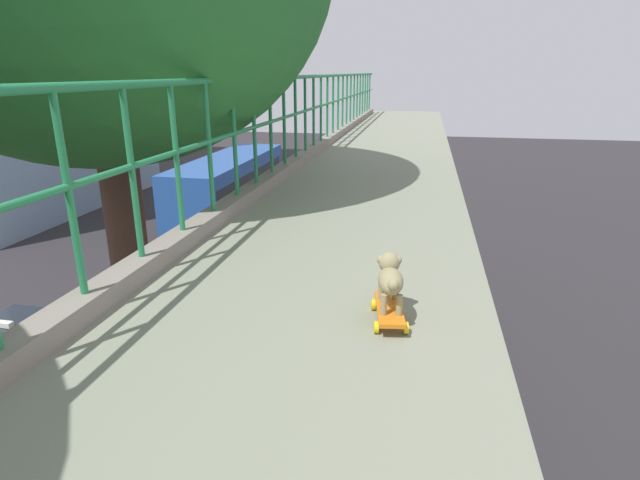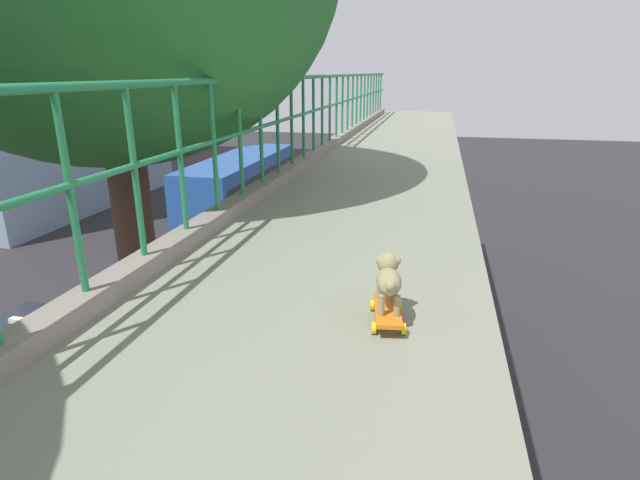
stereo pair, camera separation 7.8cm
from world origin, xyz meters
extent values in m
cylinder|color=#24814C|center=(-0.25, 1.28, 6.52)|extent=(0.04, 0.04, 1.16)
cylinder|color=#24814C|center=(-0.25, 1.92, 6.52)|extent=(0.04, 0.04, 1.16)
cylinder|color=#24814C|center=(-0.25, 2.56, 6.52)|extent=(0.04, 0.04, 1.16)
cylinder|color=#24814C|center=(-0.25, 3.20, 6.52)|extent=(0.04, 0.04, 1.16)
cylinder|color=#24814C|center=(-0.25, 3.84, 6.52)|extent=(0.04, 0.04, 1.16)
cylinder|color=#24814C|center=(-0.25, 4.49, 6.52)|extent=(0.04, 0.04, 1.16)
cylinder|color=#24814C|center=(-0.25, 5.13, 6.52)|extent=(0.04, 0.04, 1.16)
cylinder|color=#24814C|center=(-0.25, 5.77, 6.52)|extent=(0.04, 0.04, 1.16)
cylinder|color=#24814C|center=(-0.25, 6.41, 6.52)|extent=(0.04, 0.04, 1.16)
cylinder|color=#24814C|center=(-0.25, 7.05, 6.52)|extent=(0.04, 0.04, 1.16)
cylinder|color=#24814C|center=(-0.25, 7.69, 6.52)|extent=(0.04, 0.04, 1.16)
cylinder|color=#24814C|center=(-0.25, 8.33, 6.52)|extent=(0.04, 0.04, 1.16)
cylinder|color=#24814C|center=(-0.25, 8.97, 6.52)|extent=(0.04, 0.04, 1.16)
cylinder|color=#24814C|center=(-0.25, 9.61, 6.52)|extent=(0.04, 0.04, 1.16)
cylinder|color=#24814C|center=(-0.25, 10.25, 6.52)|extent=(0.04, 0.04, 1.16)
cylinder|color=#24814C|center=(-0.25, 10.89, 6.52)|extent=(0.04, 0.04, 1.16)
cylinder|color=#24814C|center=(-0.25, 11.53, 6.52)|extent=(0.04, 0.04, 1.16)
cylinder|color=#24814C|center=(-0.25, 12.18, 6.52)|extent=(0.04, 0.04, 1.16)
cylinder|color=#24814C|center=(-0.25, 12.82, 6.52)|extent=(0.04, 0.04, 1.16)
cylinder|color=#24814C|center=(-0.25, 13.46, 6.52)|extent=(0.04, 0.04, 1.16)
cylinder|color=#24814C|center=(-0.25, 14.10, 6.52)|extent=(0.04, 0.04, 1.16)
cylinder|color=#24814C|center=(-0.25, 14.74, 6.52)|extent=(0.04, 0.04, 1.16)
cylinder|color=#24814C|center=(-0.25, 15.38, 6.52)|extent=(0.04, 0.04, 1.16)
cylinder|color=#24814C|center=(-0.25, 16.02, 6.52)|extent=(0.04, 0.04, 1.16)
cylinder|color=#24814C|center=(-0.25, 16.66, 6.52)|extent=(0.04, 0.04, 1.16)
cube|color=silver|center=(-4.09, 3.87, 1.46)|extent=(0.36, 0.16, 0.12)
cylinder|color=black|center=(-3.26, 5.54, 0.31)|extent=(0.19, 0.62, 0.62)
cylinder|color=black|center=(-4.92, 5.54, 0.31)|extent=(0.19, 0.62, 0.62)
cube|color=red|center=(-7.59, 7.46, 0.58)|extent=(1.64, 4.16, 0.75)
cube|color=#1E232B|center=(-7.59, 7.66, 1.25)|extent=(1.47, 2.17, 0.60)
cube|color=silver|center=(-7.59, 7.66, 1.62)|extent=(0.36, 0.16, 0.12)
cylinder|color=black|center=(-6.81, 8.83, 0.32)|extent=(0.22, 0.63, 0.63)
cylinder|color=black|center=(-8.37, 8.83, 0.32)|extent=(0.22, 0.63, 0.63)
cube|color=#B1ADBB|center=(-3.99, 10.79, 0.49)|extent=(1.83, 4.29, 0.57)
cube|color=#1E232B|center=(-3.99, 10.50, 1.06)|extent=(1.53, 2.08, 0.56)
cylinder|color=black|center=(-3.12, 12.06, 0.31)|extent=(0.22, 0.62, 0.62)
cylinder|color=black|center=(-4.87, 12.06, 0.31)|extent=(0.22, 0.62, 0.62)
cylinder|color=black|center=(-3.12, 9.52, 0.31)|extent=(0.22, 0.62, 0.62)
cylinder|color=black|center=(-4.87, 9.52, 0.31)|extent=(0.22, 0.62, 0.62)
cube|color=#224C95|center=(-7.65, 22.03, 1.74)|extent=(2.55, 10.00, 2.92)
cube|color=black|center=(-7.65, 22.03, 2.25)|extent=(2.57, 9.20, 0.70)
cylinder|color=black|center=(-6.43, 25.53, 0.48)|extent=(0.28, 0.96, 0.96)
cylinder|color=black|center=(-8.87, 25.53, 0.48)|extent=(0.28, 0.96, 0.96)
cylinder|color=black|center=(-6.43, 19.28, 0.48)|extent=(0.28, 0.96, 0.96)
cylinder|color=black|center=(-8.87, 19.28, 0.48)|extent=(0.28, 0.96, 0.96)
cylinder|color=brown|center=(-2.10, 4.57, 3.47)|extent=(0.50, 0.50, 6.95)
cube|color=orange|center=(1.52, 1.56, 5.88)|extent=(0.21, 0.46, 0.02)
cylinder|color=yellow|center=(1.58, 1.71, 5.83)|extent=(0.03, 0.07, 0.07)
cylinder|color=yellow|center=(1.42, 1.69, 5.83)|extent=(0.03, 0.07, 0.07)
cylinder|color=yellow|center=(1.63, 1.43, 5.83)|extent=(0.03, 0.07, 0.07)
cylinder|color=yellow|center=(1.47, 1.40, 5.83)|extent=(0.03, 0.07, 0.07)
cylinder|color=#958A60|center=(1.55, 1.67, 5.95)|extent=(0.04, 0.04, 0.12)
cylinder|color=#958A60|center=(1.47, 1.66, 5.95)|extent=(0.04, 0.04, 0.12)
cylinder|color=#958A60|center=(1.58, 1.46, 5.95)|extent=(0.04, 0.04, 0.12)
cylinder|color=#958A60|center=(1.50, 1.45, 5.95)|extent=(0.04, 0.04, 0.12)
ellipsoid|color=#958A60|center=(1.52, 1.56, 6.05)|extent=(0.19, 0.30, 0.13)
sphere|color=#958A60|center=(1.51, 1.68, 6.12)|extent=(0.13, 0.13, 0.13)
ellipsoid|color=#938C5D|center=(1.50, 1.73, 6.11)|extent=(0.05, 0.06, 0.04)
sphere|color=#958A60|center=(1.55, 1.69, 6.13)|extent=(0.05, 0.05, 0.05)
sphere|color=#958A60|center=(1.46, 1.67, 6.13)|extent=(0.05, 0.05, 0.05)
sphere|color=#958A60|center=(1.55, 1.41, 6.09)|extent=(0.06, 0.06, 0.06)
camera|label=1|loc=(1.66, -1.11, 7.18)|focal=28.30mm
camera|label=2|loc=(1.73, -1.09, 7.18)|focal=28.30mm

